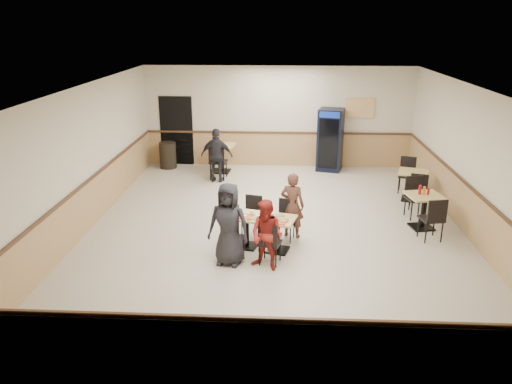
# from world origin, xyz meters

# --- Properties ---
(ground) EXTENTS (10.00, 10.00, 0.00)m
(ground) POSITION_xyz_m (0.00, 0.00, 0.00)
(ground) COLOR beige
(ground) RESTS_ON ground
(room_shell) EXTENTS (10.00, 10.00, 10.00)m
(room_shell) POSITION_xyz_m (1.78, 2.55, 0.58)
(room_shell) COLOR silver
(room_shell) RESTS_ON ground
(main_table) EXTENTS (1.37, 0.93, 0.67)m
(main_table) POSITION_xyz_m (-0.24, -0.96, 0.45)
(main_table) COLOR black
(main_table) RESTS_ON ground
(main_chairs) EXTENTS (1.45, 1.71, 0.85)m
(main_chairs) POSITION_xyz_m (-0.28, -0.95, 0.43)
(main_chairs) COLOR black
(main_chairs) RESTS_ON ground
(diner_woman_left) EXTENTS (0.84, 0.64, 1.55)m
(diner_woman_left) POSITION_xyz_m (-0.82, -1.60, 0.77)
(diner_woman_left) COLOR black
(diner_woman_left) RESTS_ON ground
(diner_woman_right) EXTENTS (0.79, 0.73, 1.30)m
(diner_woman_right) POSITION_xyz_m (-0.12, -1.78, 0.65)
(diner_woman_right) COLOR maroon
(diner_woman_right) RESTS_ON ground
(diner_man_opposite) EXTENTS (0.58, 0.47, 1.37)m
(diner_man_opposite) POSITION_xyz_m (0.35, -0.33, 0.69)
(diner_man_opposite) COLOR #533023
(diner_man_opposite) RESTS_ON ground
(lone_diner) EXTENTS (0.90, 0.44, 1.49)m
(lone_diner) POSITION_xyz_m (-1.65, 3.27, 0.74)
(lone_diner) COLOR black
(lone_diner) RESTS_ON ground
(tabletop_clutter) EXTENTS (1.11, 0.65, 0.12)m
(tabletop_clutter) POSITION_xyz_m (-0.28, -1.03, 0.70)
(tabletop_clutter) COLOR red
(tabletop_clutter) RESTS_ON main_table
(side_table_near) EXTENTS (0.82, 0.82, 0.75)m
(side_table_near) POSITION_xyz_m (3.16, 0.26, 0.50)
(side_table_near) COLOR black
(side_table_near) RESTS_ON ground
(side_table_near_chair_south) EXTENTS (0.52, 0.52, 0.95)m
(side_table_near_chair_south) POSITION_xyz_m (3.16, -0.34, 0.48)
(side_table_near_chair_south) COLOR black
(side_table_near_chair_south) RESTS_ON ground
(side_table_near_chair_north) EXTENTS (0.52, 0.52, 0.95)m
(side_table_near_chair_north) POSITION_xyz_m (3.16, 0.86, 0.48)
(side_table_near_chair_north) COLOR black
(side_table_near_chair_north) RESTS_ON ground
(side_table_far) EXTENTS (0.86, 0.86, 0.74)m
(side_table_far) POSITION_xyz_m (3.35, 2.03, 0.49)
(side_table_far) COLOR black
(side_table_far) RESTS_ON ground
(side_table_far_chair_south) EXTENTS (0.54, 0.54, 0.94)m
(side_table_far_chair_south) POSITION_xyz_m (3.35, 1.44, 0.47)
(side_table_far_chair_south) COLOR black
(side_table_far_chair_south) RESTS_ON ground
(side_table_far_chair_north) EXTENTS (0.54, 0.54, 0.94)m
(side_table_far_chair_north) POSITION_xyz_m (3.35, 2.62, 0.47)
(side_table_far_chair_north) COLOR black
(side_table_far_chair_north) RESTS_ON ground
(condiment_caddy) EXTENTS (0.23, 0.06, 0.20)m
(condiment_caddy) POSITION_xyz_m (3.13, 0.31, 0.84)
(condiment_caddy) COLOR #AE0C19
(condiment_caddy) RESTS_ON side_table_near
(back_table) EXTENTS (0.84, 0.84, 0.82)m
(back_table) POSITION_xyz_m (-1.65, 4.20, 0.55)
(back_table) COLOR black
(back_table) RESTS_ON ground
(back_table_chair_lone) EXTENTS (0.52, 0.52, 1.04)m
(back_table_chair_lone) POSITION_xyz_m (-1.65, 3.54, 0.52)
(back_table_chair_lone) COLOR black
(back_table_chair_lone) RESTS_ON ground
(pepsi_cooler) EXTENTS (0.84, 0.84, 1.83)m
(pepsi_cooler) POSITION_xyz_m (1.54, 4.59, 0.92)
(pepsi_cooler) COLOR black
(pepsi_cooler) RESTS_ON ground
(trash_bin) EXTENTS (0.50, 0.50, 0.78)m
(trash_bin) POSITION_xyz_m (-3.31, 4.55, 0.39)
(trash_bin) COLOR black
(trash_bin) RESTS_ON ground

